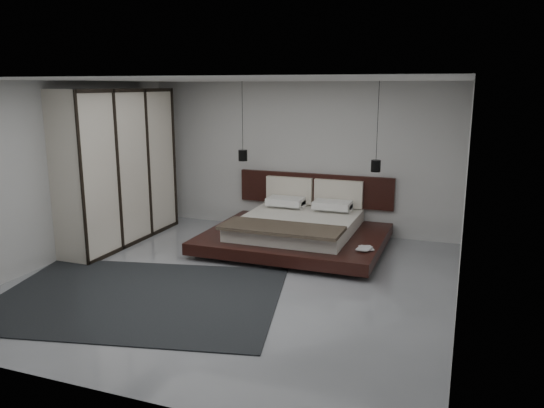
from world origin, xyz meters
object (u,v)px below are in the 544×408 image
at_px(lattice_screen, 149,159).
at_px(bed, 297,229).
at_px(rug, 138,297).
at_px(pendant_right, 376,165).
at_px(pendant_left, 243,155).
at_px(wardrobe, 119,167).

height_order(lattice_screen, bed, lattice_screen).
bearing_deg(bed, rug, -113.51).
relative_size(lattice_screen, pendant_right, 1.73).
height_order(bed, pendant_right, pendant_right).
bearing_deg(rug, pendant_right, 53.80).
distance_m(lattice_screen, pendant_left, 2.07).
xyz_separation_m(lattice_screen, pendant_left, (2.06, -0.06, 0.18)).
height_order(lattice_screen, pendant_right, pendant_right).
bearing_deg(bed, pendant_right, 21.72).
bearing_deg(lattice_screen, rug, -59.83).
bearing_deg(wardrobe, pendant_left, 34.97).
distance_m(lattice_screen, pendant_right, 4.51).
bearing_deg(bed, pendant_left, 158.28).
xyz_separation_m(lattice_screen, bed, (3.28, -0.55, -1.00)).
xyz_separation_m(bed, pendant_left, (-1.22, 0.49, 1.18)).
relative_size(pendant_left, wardrobe, 0.53).
height_order(pendant_right, wardrobe, pendant_right).
bearing_deg(wardrobe, bed, 14.43).
relative_size(bed, wardrobe, 1.09).
height_order(pendant_left, pendant_right, same).
bearing_deg(rug, bed, 66.49).
distance_m(pendant_right, rug, 4.44).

